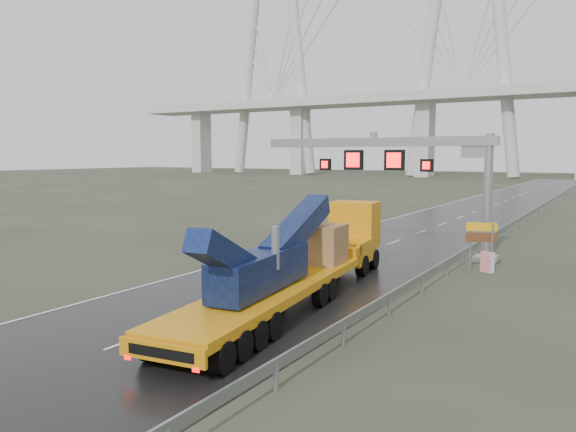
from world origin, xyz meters
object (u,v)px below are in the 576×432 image
Objects in this scene: sign_gantry at (406,162)px; exit_sign_pair at (481,237)px; heavy_haul_truck at (310,256)px; striped_barrier at (487,262)px.

sign_gantry reaches higher than exit_sign_pair.
exit_sign_pair is at bearing -31.01° from sign_gantry.
sign_gantry is 0.82× the size of heavy_haul_truck.
exit_sign_pair is at bearing 50.48° from heavy_haul_truck.
sign_gantry reaches higher than heavy_haul_truck.
exit_sign_pair is (5.38, 8.46, 0.18)m from heavy_haul_truck.
sign_gantry is at bearing 82.00° from heavy_haul_truck.
exit_sign_pair is (5.19, -3.12, -3.78)m from sign_gantry.
striped_barrier is at bearing -6.86° from exit_sign_pair.
sign_gantry is 7.14m from exit_sign_pair.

